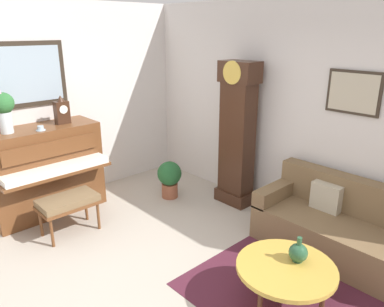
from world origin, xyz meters
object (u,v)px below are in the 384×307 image
at_px(teacup, 41,129).
at_px(piano, 45,170).
at_px(couch, 345,230).
at_px(grandfather_clock, 237,139).
at_px(mantel_clock, 62,111).
at_px(flower_vase, 3,108).
at_px(coffee_table, 286,269).
at_px(green_jug, 298,253).
at_px(piano_bench, 68,203).
at_px(potted_plant, 169,177).

bearing_deg(teacup, piano, 164.02).
bearing_deg(couch, grandfather_clock, 175.05).
distance_m(couch, mantel_clock, 3.80).
bearing_deg(mantel_clock, flower_vase, -90.04).
height_order(grandfather_clock, coffee_table, grandfather_clock).
bearing_deg(green_jug, piano_bench, -159.62).
xyz_separation_m(grandfather_clock, flower_vase, (-1.56, -2.50, 0.55)).
relative_size(teacup, potted_plant, 0.21).
xyz_separation_m(couch, mantel_clock, (-3.26, -1.64, 1.06)).
height_order(grandfather_clock, green_jug, grandfather_clock).
bearing_deg(piano_bench, mantel_clock, 153.38).
relative_size(couch, green_jug, 7.92).
height_order(piano, couch, piano).
bearing_deg(potted_plant, coffee_table, -16.46).
bearing_deg(green_jug, couch, 92.63).
distance_m(coffee_table, flower_vase, 3.66).
distance_m(mantel_clock, potted_plant, 1.77).
distance_m(piano_bench, potted_plant, 1.56).
height_order(piano, teacup, teacup).
distance_m(coffee_table, potted_plant, 2.61).
xyz_separation_m(piano, green_jug, (3.31, 0.91, -0.08)).
height_order(piano_bench, mantel_clock, mantel_clock).
bearing_deg(green_jug, mantel_clock, -169.91).
distance_m(couch, green_jug, 1.08).
distance_m(grandfather_clock, mantel_clock, 2.41).
relative_size(mantel_clock, green_jug, 1.58).
relative_size(piano, teacup, 12.41).
relative_size(piano, piano_bench, 2.06).
bearing_deg(flower_vase, teacup, 65.37).
height_order(mantel_clock, teacup, mantel_clock).
bearing_deg(green_jug, piano, -164.65).
relative_size(piano_bench, potted_plant, 1.25).
height_order(grandfather_clock, teacup, grandfather_clock).
height_order(teacup, potted_plant, teacup).
xyz_separation_m(piano, grandfather_clock, (1.56, 2.11, 0.36)).
xyz_separation_m(piano, coffee_table, (3.29, 0.77, -0.20)).
bearing_deg(teacup, potted_plant, 68.00).
xyz_separation_m(coffee_table, potted_plant, (-2.50, 0.74, -0.09)).
distance_m(piano_bench, grandfather_clock, 2.38).
bearing_deg(piano_bench, couch, 38.52).
bearing_deg(couch, coffee_table, -88.87).
relative_size(teacup, green_jug, 0.48).
relative_size(couch, potted_plant, 3.39).
relative_size(piano, potted_plant, 2.57).
xyz_separation_m(couch, potted_plant, (-2.48, -0.45, 0.01)).
bearing_deg(mantel_clock, coffee_table, 7.82).
height_order(couch, green_jug, couch).
height_order(piano_bench, couch, couch).
bearing_deg(mantel_clock, potted_plant, 56.53).
height_order(piano_bench, coffee_table, piano_bench).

